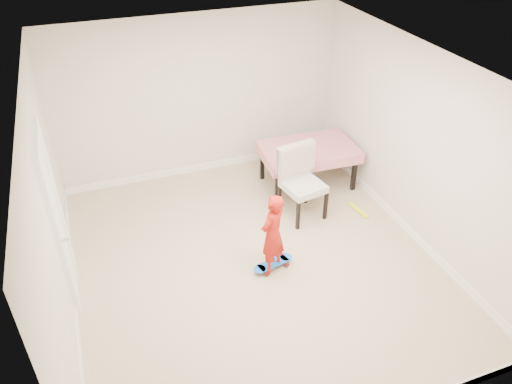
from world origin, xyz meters
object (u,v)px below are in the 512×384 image
object	(u,v)px
dining_chair	(303,184)
child	(272,236)
skateboard	(273,265)
dining_table	(307,166)

from	to	relation	value
dining_chair	child	distance (m)	1.28
dining_chair	skateboard	size ratio (longest dim) A/B	1.91
skateboard	child	world-z (taller)	child
dining_chair	skateboard	bearing A→B (deg)	-142.25
dining_chair	skateboard	distance (m)	1.33
skateboard	child	distance (m)	0.51
dining_chair	dining_table	bearing A→B (deg)	50.02
dining_table	child	distance (m)	2.15
skateboard	child	bearing A→B (deg)	-145.16
skateboard	child	xyz separation A→B (m)	(-0.03, -0.03, 0.51)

